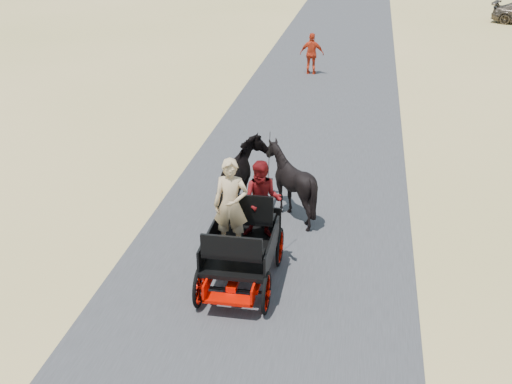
% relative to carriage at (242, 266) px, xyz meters
% --- Properties ---
extents(ground, '(140.00, 140.00, 0.00)m').
position_rel_carriage_xyz_m(ground, '(0.35, 0.01, -0.36)').
color(ground, tan).
extents(road, '(6.00, 140.00, 0.01)m').
position_rel_carriage_xyz_m(road, '(0.35, 0.01, -0.35)').
color(road, '#38383A').
rests_on(road, ground).
extents(carriage, '(1.30, 2.40, 0.72)m').
position_rel_carriage_xyz_m(carriage, '(0.00, 0.00, 0.00)').
color(carriage, black).
rests_on(carriage, ground).
extents(horse_left, '(0.91, 2.01, 1.70)m').
position_rel_carriage_xyz_m(horse_left, '(-0.55, 3.00, 0.49)').
color(horse_left, black).
rests_on(horse_left, ground).
extents(horse_right, '(1.37, 1.54, 1.70)m').
position_rel_carriage_xyz_m(horse_right, '(0.55, 3.00, 0.49)').
color(horse_right, black).
rests_on(horse_right, ground).
extents(driver_man, '(0.66, 0.43, 1.80)m').
position_rel_carriage_xyz_m(driver_man, '(-0.20, 0.05, 1.26)').
color(driver_man, tan).
rests_on(driver_man, carriage).
extents(passenger_woman, '(0.77, 0.60, 1.58)m').
position_rel_carriage_xyz_m(passenger_woman, '(0.30, 0.60, 1.15)').
color(passenger_woman, '#660C0F').
rests_on(passenger_woman, carriage).
extents(pedestrian, '(1.03, 0.47, 1.73)m').
position_rel_carriage_xyz_m(pedestrian, '(-0.24, 16.48, 0.50)').
color(pedestrian, red).
rests_on(pedestrian, ground).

